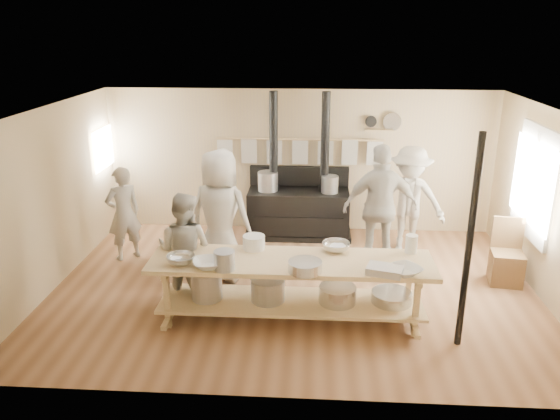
{
  "coord_description": "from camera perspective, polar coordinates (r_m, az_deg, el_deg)",
  "views": [
    {
      "loc": [
        0.26,
        -7.22,
        3.69
      ],
      "look_at": [
        -0.21,
        0.2,
        1.14
      ],
      "focal_mm": 35.0,
      "sensor_mm": 36.0,
      "label": 1
    }
  ],
  "objects": [
    {
      "name": "cook_left",
      "position": [
        7.48,
        -9.95,
        -4.1
      ],
      "size": [
        0.89,
        0.77,
        1.6
      ],
      "primitive_type": "imported",
      "rotation": [
        0.0,
        0.0,
        2.91
      ],
      "color": "#B5ADA0",
      "rests_on": "ground"
    },
    {
      "name": "ground",
      "position": [
        8.12,
        1.42,
        -8.11
      ],
      "size": [
        7.0,
        7.0,
        0.0
      ],
      "primitive_type": "plane",
      "color": "brown",
      "rests_on": "ground"
    },
    {
      "name": "cook_right",
      "position": [
        8.58,
        10.45,
        0.29
      ],
      "size": [
        1.21,
        0.61,
        1.98
      ],
      "primitive_type": "imported",
      "rotation": [
        0.0,
        0.0,
        3.25
      ],
      "color": "#B5ADA0",
      "rests_on": "ground"
    },
    {
      "name": "back_wall_shelf",
      "position": [
        9.88,
        10.72,
        8.79
      ],
      "size": [
        0.63,
        0.14,
        0.32
      ],
      "color": "tan",
      "rests_on": "ground"
    },
    {
      "name": "cook_far_left",
      "position": [
        9.17,
        -16.03,
        -0.35
      ],
      "size": [
        0.67,
        0.65,
        1.55
      ],
      "primitive_type": "imported",
      "rotation": [
        0.0,
        0.0,
        3.83
      ],
      "color": "#B5ADA0",
      "rests_on": "ground"
    },
    {
      "name": "cook_by_window",
      "position": [
        9.24,
        13.33,
        0.95
      ],
      "size": [
        1.28,
        0.88,
        1.83
      ],
      "primitive_type": "imported",
      "rotation": [
        0.0,
        0.0,
        -0.18
      ],
      "color": "#B5ADA0",
      "rests_on": "ground"
    },
    {
      "name": "bowl_white_a",
      "position": [
        6.77,
        -7.42,
        -5.58
      ],
      "size": [
        0.47,
        0.47,
        0.1
      ],
      "primitive_type": "imported",
      "rotation": [
        0.0,
        0.0,
        0.22
      ],
      "color": "white",
      "rests_on": "prep_table"
    },
    {
      "name": "deep_bowl_enamel",
      "position": [
        7.24,
        -2.74,
        -3.39
      ],
      "size": [
        0.38,
        0.38,
        0.18
      ],
      "primitive_type": "cylinder",
      "rotation": [
        0.0,
        0.0,
        0.38
      ],
      "color": "white",
      "rests_on": "prep_table"
    },
    {
      "name": "bowl_steel_b",
      "position": [
        7.22,
        5.88,
        -3.84
      ],
      "size": [
        0.51,
        0.51,
        0.11
      ],
      "primitive_type": "imported",
      "rotation": [
        0.0,
        0.0,
        3.71
      ],
      "color": "silver",
      "rests_on": "prep_table"
    },
    {
      "name": "mixing_bowl_large",
      "position": [
        6.61,
        2.64,
        -5.92
      ],
      "size": [
        0.43,
        0.43,
        0.13
      ],
      "primitive_type": "cylinder",
      "rotation": [
        0.0,
        0.0,
        0.03
      ],
      "color": "silver",
      "rests_on": "prep_table"
    },
    {
      "name": "chair",
      "position": [
        8.83,
        22.54,
        -5.27
      ],
      "size": [
        0.52,
        0.52,
        0.97
      ],
      "rotation": [
        0.0,
        0.0,
        -0.15
      ],
      "color": "brown",
      "rests_on": "ground"
    },
    {
      "name": "roasting_pan",
      "position": [
        6.67,
        10.88,
        -6.19
      ],
      "size": [
        0.48,
        0.38,
        0.09
      ],
      "primitive_type": "cube",
      "rotation": [
        0.0,
        0.0,
        -0.29
      ],
      "color": "#B2B2B7",
      "rests_on": "prep_table"
    },
    {
      "name": "bowl_steel_a",
      "position": [
        6.92,
        -10.31,
        -5.1
      ],
      "size": [
        0.49,
        0.49,
        0.11
      ],
      "primitive_type": "imported",
      "rotation": [
        0.0,
        0.0,
        0.55
      ],
      "color": "silver",
      "rests_on": "prep_table"
    },
    {
      "name": "left_opening",
      "position": [
        10.16,
        -17.97,
        6.15
      ],
      "size": [
        0.0,
        0.9,
        0.9
      ],
      "color": "white",
      "rests_on": "ground"
    },
    {
      "name": "stove",
      "position": [
        9.87,
        1.9,
        0.2
      ],
      "size": [
        1.9,
        0.75,
        2.6
      ],
      "color": "black",
      "rests_on": "ground"
    },
    {
      "name": "bowl_white_b",
      "position": [
        6.71,
        12.91,
        -6.19
      ],
      "size": [
        0.53,
        0.53,
        0.09
      ],
      "primitive_type": "imported",
      "rotation": [
        0.0,
        0.0,
        2.15
      ],
      "color": "white",
      "rests_on": "prep_table"
    },
    {
      "name": "room_shell",
      "position": [
        7.52,
        1.52,
        2.98
      ],
      "size": [
        7.0,
        7.0,
        7.0
      ],
      "color": "#CCB482",
      "rests_on": "ground"
    },
    {
      "name": "support_post",
      "position": [
        6.59,
        19.16,
        -3.44
      ],
      "size": [
        0.08,
        0.08,
        2.6
      ],
      "primitive_type": "cylinder",
      "color": "black",
      "rests_on": "ground"
    },
    {
      "name": "cook_center",
      "position": [
        8.06,
        -6.25,
        -0.65
      ],
      "size": [
        1.12,
        0.9,
        2.0
      ],
      "primitive_type": "imported",
      "rotation": [
        0.0,
        0.0,
        2.84
      ],
      "color": "#B5ADA0",
      "rests_on": "ground"
    },
    {
      "name": "window_right",
      "position": [
        8.74,
        25.09,
        2.6
      ],
      "size": [
        0.09,
        1.5,
        1.65
      ],
      "color": "beige",
      "rests_on": "ground"
    },
    {
      "name": "bucket_galv",
      "position": [
        6.67,
        -5.83,
        -5.25
      ],
      "size": [
        0.29,
        0.29,
        0.24
      ],
      "primitive_type": "cylinder",
      "rotation": [
        0.0,
        0.0,
        0.13
      ],
      "color": "gray",
      "rests_on": "prep_table"
    },
    {
      "name": "prep_table",
      "position": [
        7.08,
        1.09,
        -7.66
      ],
      "size": [
        3.6,
        0.9,
        0.85
      ],
      "color": "tan",
      "rests_on": "ground"
    },
    {
      "name": "pitcher",
      "position": [
        7.3,
        13.56,
        -3.47
      ],
      "size": [
        0.18,
        0.18,
        0.24
      ],
      "primitive_type": "cylinder",
      "rotation": [
        0.0,
        0.0,
        0.16
      ],
      "color": "white",
      "rests_on": "prep_table"
    },
    {
      "name": "towel_rail",
      "position": [
        9.86,
        2.06,
        6.44
      ],
      "size": [
        3.0,
        0.04,
        0.47
      ],
      "color": "tan",
      "rests_on": "ground"
    }
  ]
}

